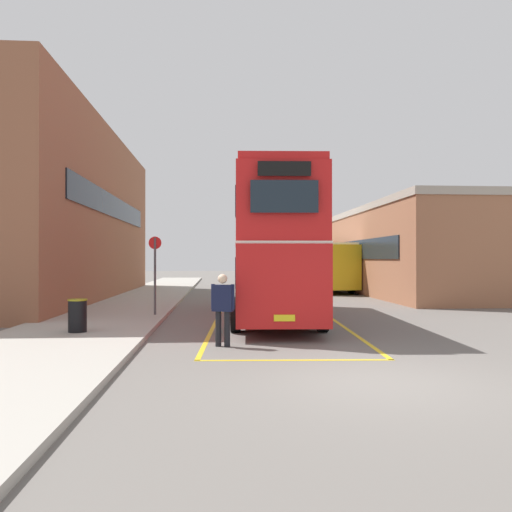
# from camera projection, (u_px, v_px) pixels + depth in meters

# --- Properties ---
(ground_plane) EXTENTS (135.60, 135.60, 0.00)m
(ground_plane) POSITION_uv_depth(u_px,v_px,m) (279.00, 305.00, 23.07)
(ground_plane) COLOR #66605B
(sidewalk_left) EXTENTS (4.00, 57.60, 0.14)m
(sidewalk_left) POSITION_uv_depth(u_px,v_px,m) (140.00, 300.00, 25.00)
(sidewalk_left) COLOR #A39E93
(sidewalk_left) RESTS_ON ground
(brick_building_left) EXTENTS (6.28, 22.51, 8.68)m
(brick_building_left) POSITION_uv_depth(u_px,v_px,m) (53.00, 215.00, 26.61)
(brick_building_left) COLOR brown
(brick_building_left) RESTS_ON ground
(depot_building_right) EXTENTS (6.47, 16.53, 5.12)m
(depot_building_right) POSITION_uv_depth(u_px,v_px,m) (416.00, 250.00, 29.80)
(depot_building_right) COLOR #9E6647
(depot_building_right) RESTS_ON ground
(double_decker_bus) EXTENTS (3.13, 10.83, 4.75)m
(double_decker_bus) POSITION_uv_depth(u_px,v_px,m) (273.00, 246.00, 17.94)
(double_decker_bus) COLOR black
(double_decker_bus) RESTS_ON ground
(single_deck_bus) EXTENTS (3.37, 8.99, 3.02)m
(single_deck_bus) POSITION_uv_depth(u_px,v_px,m) (318.00, 266.00, 33.40)
(single_deck_bus) COLOR black
(single_deck_bus) RESTS_ON ground
(pedestrian_boarding) EXTENTS (0.55, 0.36, 1.72)m
(pedestrian_boarding) POSITION_uv_depth(u_px,v_px,m) (223.00, 304.00, 12.19)
(pedestrian_boarding) COLOR black
(pedestrian_boarding) RESTS_ON ground
(litter_bin) EXTENTS (0.51, 0.51, 0.87)m
(litter_bin) POSITION_uv_depth(u_px,v_px,m) (77.00, 315.00, 13.63)
(litter_bin) COLOR black
(litter_bin) RESTS_ON sidewalk_left
(bus_stop_sign) EXTENTS (0.44, 0.12, 2.71)m
(bus_stop_sign) POSITION_uv_depth(u_px,v_px,m) (155.00, 268.00, 17.92)
(bus_stop_sign) COLOR #4C4C51
(bus_stop_sign) RESTS_ON sidewalk_left
(bay_marking_yellow) EXTENTS (4.75, 12.93, 0.01)m
(bay_marking_yellow) POSITION_uv_depth(u_px,v_px,m) (278.00, 326.00, 15.98)
(bay_marking_yellow) COLOR gold
(bay_marking_yellow) RESTS_ON ground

